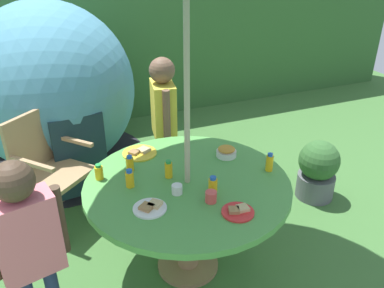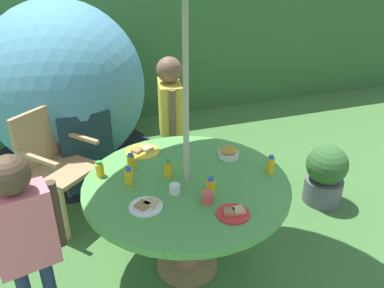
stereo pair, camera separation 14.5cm
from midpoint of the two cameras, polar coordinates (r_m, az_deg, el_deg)
name	(u,v)px [view 2 (the right image)]	position (r m, az deg, el deg)	size (l,w,h in m)	color
ground_plane	(187,266)	(3.05, 0.71, -17.27)	(10.00, 10.00, 0.02)	#3D6B33
hedge_backdrop	(112,45)	(5.39, -10.76, 13.88)	(9.00, 0.70, 1.84)	#33602D
garden_table	(187,197)	(2.65, 0.79, -7.67)	(1.35, 1.35, 0.73)	#93704C
wooden_chair	(53,159)	(3.39, -18.33, -2.13)	(0.65, 0.65, 0.95)	tan
dome_tent	(64,86)	(4.21, -17.08, 8.07)	(2.02, 2.02, 1.67)	teal
potted_plant	(326,174)	(3.74, 19.80, -4.07)	(0.37, 0.37, 0.56)	#595960
child_in_yellow_shirt	(170,109)	(3.45, -1.97, 5.00)	(0.24, 0.43, 1.29)	navy
child_in_pink_shirt	(23,229)	(2.28, -21.59, -11.44)	(0.41, 0.24, 1.22)	navy
snack_bowl	(229,153)	(2.86, 6.76, -1.30)	(0.15, 0.15, 0.08)	white
plate_near_left	(146,206)	(2.35, -4.87, -8.92)	(0.20, 0.20, 0.03)	white
plate_back_edge	(143,151)	(2.94, -5.77, -1.04)	(0.25, 0.25, 0.03)	yellow
plate_far_left	(233,213)	(2.31, 7.82, -9.89)	(0.19, 0.19, 0.03)	red
juice_bottle_near_right	(100,169)	(2.67, -11.68, -3.60)	(0.05, 0.05, 0.11)	yellow
juice_bottle_far_right	(211,185)	(2.46, 4.42, -6.00)	(0.06, 0.06, 0.11)	yellow
juice_bottle_center_front	(129,177)	(2.55, -7.50, -4.71)	(0.05, 0.05, 0.12)	yellow
juice_bottle_center_back	(168,169)	(2.61, -1.86, -3.61)	(0.05, 0.05, 0.12)	yellow
juice_bottle_mid_left	(131,161)	(2.73, -7.31, -2.54)	(0.05, 0.05, 0.11)	yellow
juice_bottle_mid_right	(271,165)	(2.71, 12.81, -3.00)	(0.05, 0.05, 0.13)	yellow
cup_near	(175,189)	(2.46, -0.83, -6.51)	(0.07, 0.07, 0.06)	white
cup_far	(208,197)	(2.38, 4.02, -7.73)	(0.07, 0.07, 0.07)	#E04C47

